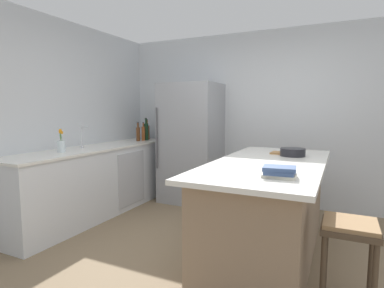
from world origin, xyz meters
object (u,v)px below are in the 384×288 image
(whiskey_bottle, at_px, (147,132))
(mixing_bowl, at_px, (293,152))
(wine_bottle, at_px, (146,131))
(soda_bottle, at_px, (146,131))
(refrigerator, at_px, (191,143))
(cutting_board, at_px, (285,153))
(kitchen_island, at_px, (268,208))
(flower_vase, at_px, (61,145))
(bar_stool, at_px, (349,239))
(sink_faucet, at_px, (82,136))
(cookbook_stack, at_px, (279,172))
(syrup_bottle, at_px, (138,133))
(vinegar_bottle, at_px, (143,133))

(whiskey_bottle, relative_size, mixing_bowl, 1.29)
(wine_bottle, bearing_deg, soda_bottle, 125.38)
(refrigerator, bearing_deg, cutting_board, -26.97)
(soda_bottle, xyz_separation_m, mixing_bowl, (2.60, -1.06, -0.09))
(refrigerator, distance_m, cutting_board, 1.74)
(soda_bottle, bearing_deg, mixing_bowl, -22.18)
(soda_bottle, bearing_deg, whiskey_bottle, -46.18)
(cutting_board, bearing_deg, refrigerator, 153.03)
(kitchen_island, distance_m, flower_vase, 2.47)
(bar_stool, xyz_separation_m, sink_faucet, (-3.14, 0.73, 0.53))
(kitchen_island, bearing_deg, cutting_board, 85.17)
(cookbook_stack, relative_size, mixing_bowl, 0.96)
(bar_stool, relative_size, sink_faucet, 2.28)
(refrigerator, relative_size, syrup_bottle, 6.03)
(wine_bottle, xyz_separation_m, cutting_board, (2.36, -0.75, -0.13))
(mixing_bowl, bearing_deg, kitchen_island, -107.86)
(whiskey_bottle, xyz_separation_m, cutting_board, (2.41, -0.86, -0.11))
(whiskey_bottle, height_order, cookbook_stack, whiskey_bottle)
(wine_bottle, distance_m, cookbook_stack, 3.23)
(syrup_bottle, xyz_separation_m, cutting_board, (2.40, -0.58, -0.10))
(sink_faucet, relative_size, soda_bottle, 0.85)
(flower_vase, relative_size, vinegar_bottle, 0.93)
(kitchen_island, xyz_separation_m, wine_bottle, (-2.31, 1.34, 0.60))
(bar_stool, distance_m, mixing_bowl, 1.34)
(cookbook_stack, xyz_separation_m, mixing_bowl, (-0.07, 1.15, 0.00))
(syrup_bottle, bearing_deg, whiskey_bottle, 93.18)
(kitchen_island, height_order, bar_stool, kitchen_island)
(flower_vase, xyz_separation_m, wine_bottle, (0.07, 1.68, 0.06))
(refrigerator, relative_size, sink_faucet, 6.10)
(vinegar_bottle, xyz_separation_m, mixing_bowl, (2.46, -0.79, -0.07))
(vinegar_bottle, height_order, cutting_board, vinegar_bottle)
(sink_faucet, xyz_separation_m, wine_bottle, (0.13, 1.29, -0.01))
(refrigerator, relative_size, cookbook_stack, 7.24)
(flower_vase, height_order, mixing_bowl, flower_vase)
(mixing_bowl, bearing_deg, soda_bottle, 157.82)
(kitchen_island, height_order, sink_faucet, sink_faucet)
(bar_stool, height_order, vinegar_bottle, vinegar_bottle)
(syrup_bottle, height_order, cutting_board, syrup_bottle)
(syrup_bottle, bearing_deg, soda_bottle, 105.12)
(kitchen_island, xyz_separation_m, refrigerator, (-1.50, 1.38, 0.44))
(kitchen_island, relative_size, whiskey_bottle, 6.54)
(kitchen_island, xyz_separation_m, mixing_bowl, (0.15, 0.47, 0.51))
(kitchen_island, relative_size, bar_stool, 3.26)
(sink_faucet, xyz_separation_m, mixing_bowl, (2.59, 0.42, -0.11))
(bar_stool, relative_size, wine_bottle, 1.87)
(kitchen_island, distance_m, mixing_bowl, 0.71)
(cookbook_stack, bearing_deg, kitchen_island, 107.82)
(bar_stool, xyz_separation_m, flower_vase, (-3.08, 0.34, 0.46))
(wine_bottle, bearing_deg, cutting_board, -17.66)
(kitchen_island, relative_size, flower_vase, 7.97)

